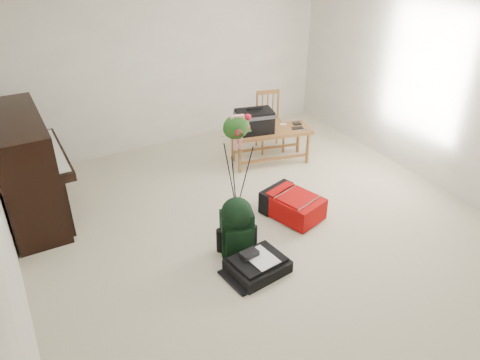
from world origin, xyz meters
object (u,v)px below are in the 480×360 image
bench (261,125)px  flower_stand (236,165)px  green_backpack (237,224)px  dining_chair (269,122)px  red_suitcase (290,203)px  black_duffel (257,265)px  piano (27,171)px

bench → flower_stand: 1.22m
bench → green_backpack: bearing=-114.9°
dining_chair → red_suitcase: (-0.72, -1.63, -0.27)m
red_suitcase → green_backpack: green_backpack is taller
dining_chair → red_suitcase: dining_chair is taller
black_duffel → flower_stand: (0.35, 1.07, 0.53)m
green_backpack → flower_stand: size_ratio=0.52×
piano → dining_chair: (3.35, 0.20, -0.18)m
bench → dining_chair: 0.57m
red_suitcase → green_backpack: size_ratio=1.18×
piano → red_suitcase: 3.02m
flower_stand → dining_chair: bearing=58.3°
piano → dining_chair: size_ratio=1.73×
bench → black_duffel: bench is taller
bench → green_backpack: bench is taller
piano → dining_chair: bearing=3.4°
black_duffel → green_backpack: green_backpack is taller
black_duffel → flower_stand: bearing=64.3°
bench → green_backpack: 2.01m
flower_stand → red_suitcase: bearing=-23.4°
dining_chair → green_backpack: dining_chair is taller
green_backpack → bench: bearing=70.4°
red_suitcase → green_backpack: (-0.89, -0.33, 0.21)m
dining_chair → red_suitcase: 1.80m
red_suitcase → flower_stand: 0.79m
piano → flower_stand: bearing=-26.6°
dining_chair → red_suitcase: size_ratio=1.11×
bench → flower_stand: bearing=-121.4°
dining_chair → bench: bearing=-119.7°
bench → black_duffel: 2.34m
black_duffel → green_backpack: (-0.03, 0.36, 0.28)m
dining_chair → black_duffel: size_ratio=1.43×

